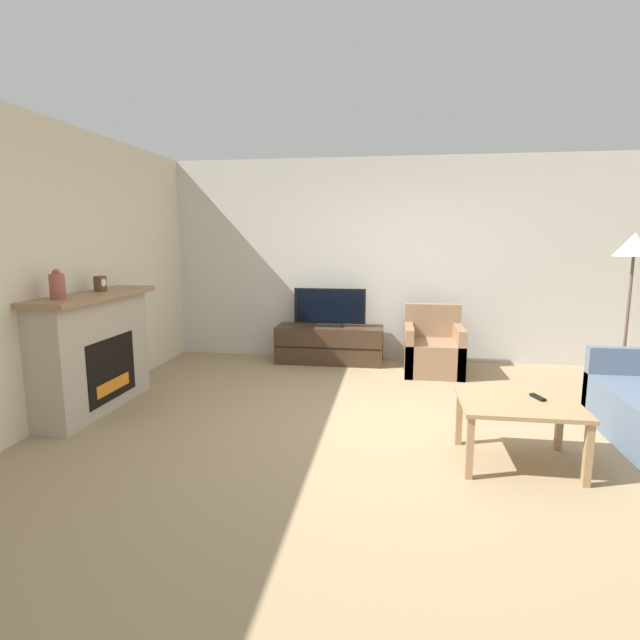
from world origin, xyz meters
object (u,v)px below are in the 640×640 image
Objects in this scene: coffee_table at (519,410)px; remote at (538,397)px; tv_stand at (330,344)px; floor_lamp at (634,255)px; armchair at (433,350)px; tv at (330,309)px; mantel_vase_left at (57,285)px; fireplace at (94,351)px; mantel_clock at (100,284)px.

remote is (0.15, 0.10, 0.07)m from coffee_table.
tv_stand is 0.83× the size of floor_lamp.
armchair is (1.33, -0.30, 0.03)m from tv_stand.
coffee_table is at bearing -57.90° from tv.
mantel_vase_left is 0.27× the size of tv.
fireplace is 2.96m from tv.
coffee_table is 5.46× the size of remote.
mantel_clock is at bearing -152.60° from armchair.
tv is (0.00, -0.00, 0.48)m from tv_stand.
fireplace is 0.91× the size of floor_lamp.
remote is (0.58, -2.42, 0.21)m from armchair.
remote is at bearing 32.46° from coffee_table.
tv is 3.44m from floor_lamp.
tv_stand is at bearing 45.50° from mantel_clock.
coffee_table is (3.75, -0.17, -0.84)m from mantel_vase_left.
floor_lamp is at bearing -23.94° from tv.
mantel_clock reaches higher than fireplace.
mantel_clock is 0.18× the size of coffee_table.
tv_stand is at bearing 53.07° from mantel_vase_left.
fireplace is 1.90× the size of armchair.
coffee_table is at bearing -131.80° from floor_lamp.
fireplace reaches higher than coffee_table.
fireplace is at bearing 92.07° from mantel_vase_left.
floor_lamp is at bearing -23.97° from tv_stand.
mantel_vase_left is at bearing -87.93° from fireplace.
floor_lamp reaches higher than tv.
tv is 1.12× the size of coffee_table.
remote is at bearing -130.25° from floor_lamp.
tv is at bearing 45.47° from mantel_clock.
mantel_vase_left is 0.62m from mantel_clock.
floor_lamp is at bearing 14.23° from mantel_vase_left.
mantel_vase_left is 3.46m from tv_stand.
remote is at bearing -76.50° from armchair.
floor_lamp is (3.07, -1.36, 0.77)m from tv.
remote is at bearing -1.14° from mantel_vase_left.
mantel_clock is at bearing 89.93° from mantel_vase_left.
mantel_clock is 3.92m from coffee_table.
fireplace is 0.65m from mantel_clock.
tv_stand is at bearing 167.31° from armchair.
mantel_vase_left is at bearing -90.07° from mantel_clock.
armchair reaches higher than tv_stand.
tv_stand reaches higher than coffee_table.
mantel_vase_left is 0.30× the size of coffee_table.
floor_lamp is at bearing 48.20° from coffee_table.
coffee_table is at bearing -166.69° from remote.
fireplace is 2.98m from tv_stand.
mantel_vase_left is 1.67× the size of remote.
armchair is 0.97× the size of coffee_table.
floor_lamp is at bearing 9.12° from fireplace.
fireplace is 1.84× the size of coffee_table.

